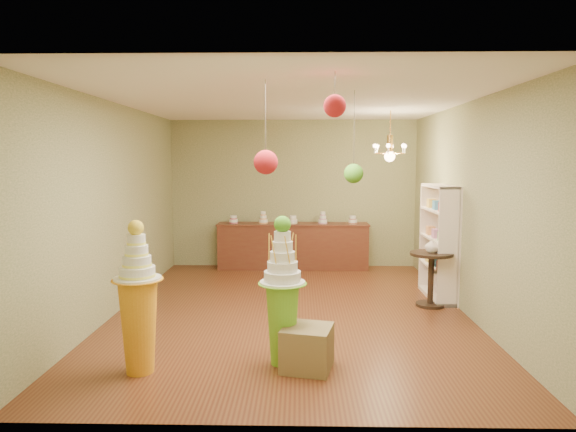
{
  "coord_description": "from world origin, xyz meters",
  "views": [
    {
      "loc": [
        0.12,
        -7.27,
        2.18
      ],
      "look_at": [
        -0.04,
        0.0,
        1.39
      ],
      "focal_mm": 32.0,
      "sensor_mm": 36.0,
      "label": 1
    }
  ],
  "objects_px": {
    "round_table": "(431,272)",
    "pedestal_orange": "(139,312)",
    "pedestal_green": "(282,304)",
    "sideboard": "(293,245)"
  },
  "relations": [
    {
      "from": "round_table",
      "to": "pedestal_orange",
      "type": "bearing_deg",
      "value": -145.3
    },
    {
      "from": "pedestal_green",
      "to": "sideboard",
      "type": "height_order",
      "value": "pedestal_green"
    },
    {
      "from": "pedestal_green",
      "to": "round_table",
      "type": "xyz_separation_m",
      "value": [
        2.15,
        2.25,
        -0.14
      ]
    },
    {
      "from": "sideboard",
      "to": "round_table",
      "type": "bearing_deg",
      "value": -51.73
    },
    {
      "from": "pedestal_green",
      "to": "round_table",
      "type": "distance_m",
      "value": 3.12
    },
    {
      "from": "pedestal_orange",
      "to": "round_table",
      "type": "height_order",
      "value": "pedestal_orange"
    },
    {
      "from": "pedestal_orange",
      "to": "pedestal_green",
      "type": "bearing_deg",
      "value": 9.9
    },
    {
      "from": "pedestal_green",
      "to": "sideboard",
      "type": "bearing_deg",
      "value": 89.39
    },
    {
      "from": "pedestal_orange",
      "to": "sideboard",
      "type": "height_order",
      "value": "pedestal_orange"
    },
    {
      "from": "pedestal_orange",
      "to": "sideboard",
      "type": "xyz_separation_m",
      "value": [
        1.52,
        5.17,
        -0.16
      ]
    }
  ]
}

